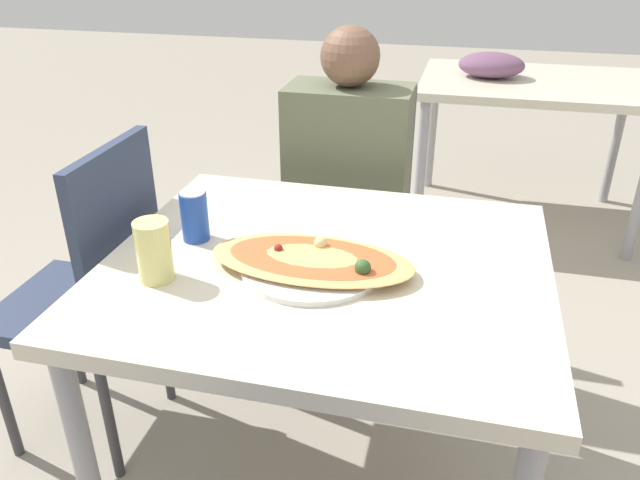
{
  "coord_description": "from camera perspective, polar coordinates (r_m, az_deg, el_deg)",
  "views": [
    {
      "loc": [
        0.28,
        -1.22,
        1.45
      ],
      "look_at": [
        -0.01,
        -0.01,
        0.81
      ],
      "focal_mm": 35.0,
      "sensor_mm": 36.0,
      "label": 1
    }
  ],
  "objects": [
    {
      "name": "person_seated",
      "position": [
        2.07,
        2.46,
        5.68
      ],
      "size": [
        0.39,
        0.25,
        1.17
      ],
      "rotation": [
        0.0,
        0.0,
        3.14
      ],
      "color": "#2D2D38",
      "rests_on": "ground_plane"
    },
    {
      "name": "chair_side_left",
      "position": [
        1.87,
        -20.03,
        -4.04
      ],
      "size": [
        0.4,
        0.4,
        0.95
      ],
      "rotation": [
        0.0,
        0.0,
        1.57
      ],
      "color": "#2D3851",
      "rests_on": "ground_plane"
    },
    {
      "name": "soda_can",
      "position": [
        1.54,
        -11.4,
        2.16
      ],
      "size": [
        0.07,
        0.07,
        0.12
      ],
      "color": "#1E47B2",
      "rests_on": "dining_table"
    },
    {
      "name": "drink_glass",
      "position": [
        1.39,
        -14.94,
        -0.98
      ],
      "size": [
        0.08,
        0.08,
        0.14
      ],
      "color": "#E0DB7F",
      "rests_on": "dining_table"
    },
    {
      "name": "background_table",
      "position": [
        3.33,
        18.32,
        12.82
      ],
      "size": [
        1.1,
        0.8,
        0.87
      ],
      "color": "beige",
      "rests_on": "ground_plane"
    },
    {
      "name": "chair_far_seated",
      "position": [
        2.24,
        2.99,
        2.98
      ],
      "size": [
        0.4,
        0.4,
        0.95
      ],
      "rotation": [
        0.0,
        0.0,
        3.14
      ],
      "color": "#2D3851",
      "rests_on": "ground_plane"
    },
    {
      "name": "dining_table",
      "position": [
        1.48,
        0.58,
        -4.69
      ],
      "size": [
        1.01,
        0.89,
        0.75
      ],
      "color": "beige",
      "rests_on": "ground_plane"
    },
    {
      "name": "pizza_main",
      "position": [
        1.4,
        -0.72,
        -1.94
      ],
      "size": [
        0.47,
        0.32,
        0.06
      ],
      "color": "white",
      "rests_on": "dining_table"
    }
  ]
}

